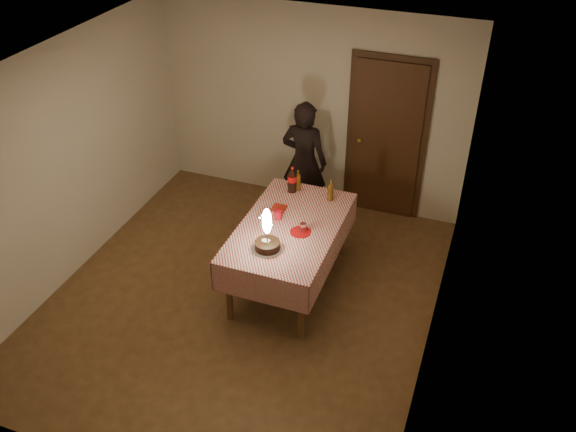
# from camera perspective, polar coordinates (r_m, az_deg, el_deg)

# --- Properties ---
(ground) EXTENTS (4.00, 4.50, 0.01)m
(ground) POSITION_cam_1_polar(r_m,az_deg,el_deg) (6.75, -4.26, -7.65)
(ground) COLOR brown
(ground) RESTS_ON ground
(room_shell) EXTENTS (4.04, 4.54, 2.62)m
(room_shell) POSITION_cam_1_polar(r_m,az_deg,el_deg) (5.83, -4.33, 4.94)
(room_shell) COLOR beige
(room_shell) RESTS_ON ground
(dining_table) EXTENTS (1.02, 1.72, 0.80)m
(dining_table) POSITION_cam_1_polar(r_m,az_deg,el_deg) (6.49, 0.15, -1.66)
(dining_table) COLOR brown
(dining_table) RESTS_ON ground
(birthday_cake) EXTENTS (0.32, 0.32, 0.48)m
(birthday_cake) POSITION_cam_1_polar(r_m,az_deg,el_deg) (6.03, -1.95, -2.10)
(birthday_cake) COLOR white
(birthday_cake) RESTS_ON dining_table
(red_plate) EXTENTS (0.22, 0.22, 0.01)m
(red_plate) POSITION_cam_1_polar(r_m,az_deg,el_deg) (6.33, 1.17, -1.50)
(red_plate) COLOR #A90B0E
(red_plate) RESTS_ON dining_table
(red_cup) EXTENTS (0.08, 0.08, 0.10)m
(red_cup) POSITION_cam_1_polar(r_m,az_deg,el_deg) (6.51, -0.93, 0.13)
(red_cup) COLOR red
(red_cup) RESTS_ON dining_table
(clear_cup) EXTENTS (0.07, 0.07, 0.09)m
(clear_cup) POSITION_cam_1_polar(r_m,az_deg,el_deg) (6.33, 1.43, -1.05)
(clear_cup) COLOR white
(clear_cup) RESTS_ON dining_table
(napkin_stack) EXTENTS (0.15, 0.15, 0.02)m
(napkin_stack) POSITION_cam_1_polar(r_m,az_deg,el_deg) (6.69, -0.85, 0.75)
(napkin_stack) COLOR #A01F12
(napkin_stack) RESTS_ON dining_table
(cola_bottle) EXTENTS (0.10, 0.10, 0.32)m
(cola_bottle) POSITION_cam_1_polar(r_m,az_deg,el_deg) (6.92, 0.39, 3.41)
(cola_bottle) COLOR black
(cola_bottle) RESTS_ON dining_table
(amber_bottle_left) EXTENTS (0.06, 0.06, 0.25)m
(amber_bottle_left) POSITION_cam_1_polar(r_m,az_deg,el_deg) (6.97, 0.95, 3.32)
(amber_bottle_left) COLOR #5F3A10
(amber_bottle_left) RESTS_ON dining_table
(amber_bottle_right) EXTENTS (0.06, 0.06, 0.25)m
(amber_bottle_right) POSITION_cam_1_polar(r_m,az_deg,el_deg) (6.80, 4.00, 2.36)
(amber_bottle_right) COLOR #5F3A10
(amber_bottle_right) RESTS_ON dining_table
(photographer) EXTENTS (0.59, 0.45, 1.60)m
(photographer) POSITION_cam_1_polar(r_m,az_deg,el_deg) (7.60, 1.53, 5.13)
(photographer) COLOR black
(photographer) RESTS_ON ground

